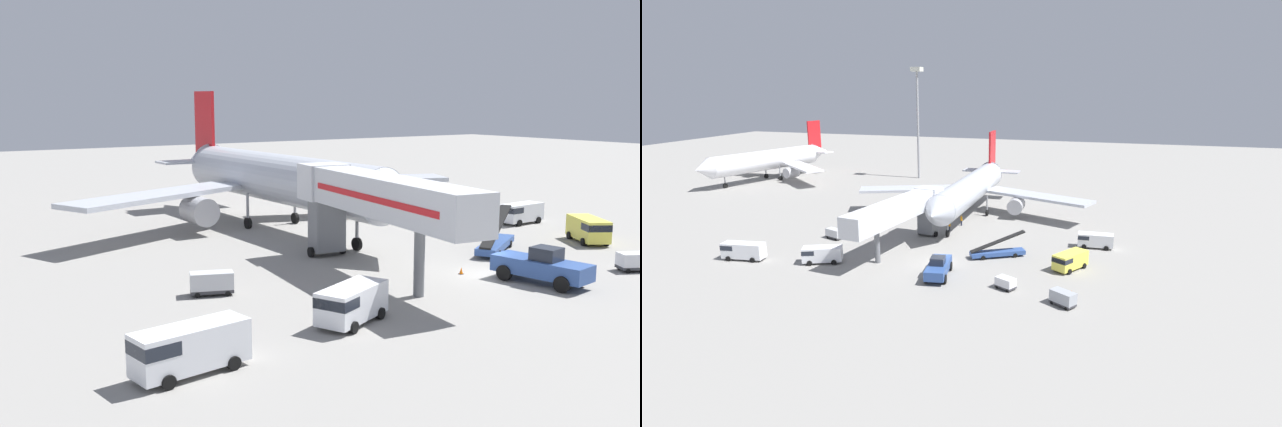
{
  "view_description": "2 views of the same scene",
  "coord_description": "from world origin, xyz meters",
  "views": [
    {
      "loc": [
        -37.2,
        -35.06,
        12.47
      ],
      "look_at": [
        -4.82,
        14.32,
        2.95
      ],
      "focal_mm": 39.84,
      "sensor_mm": 36.0,
      "label": 1
    },
    {
      "loc": [
        21.1,
        -57.37,
        22.45
      ],
      "look_at": [
        -1.7,
        15.32,
        2.87
      ],
      "focal_mm": 28.35,
      "sensor_mm": 36.0,
      "label": 2
    }
  ],
  "objects": [
    {
      "name": "service_van_mid_center",
      "position": [
        18.58,
        13.02,
        1.18
      ],
      "size": [
        4.92,
        2.37,
        2.06
      ],
      "color": "white",
      "rests_on": "ground"
    },
    {
      "name": "belt_loader_truck",
      "position": [
        6.49,
        5.08,
        0.78
      ],
      "size": [
        7.21,
        5.18,
        3.42
      ],
      "color": "#2D4C8E",
      "rests_on": "ground"
    },
    {
      "name": "airplane_background",
      "position": [
        -58.84,
        43.6,
        4.79
      ],
      "size": [
        35.84,
        36.46,
        13.24
      ],
      "color": "silver",
      "rests_on": "ground"
    },
    {
      "name": "airplane_at_gate",
      "position": [
        -3.08,
        25.18,
        4.79
      ],
      "size": [
        42.28,
        40.52,
        13.38
      ],
      "color": "#B7BCC6",
      "rests_on": "ground"
    },
    {
      "name": "safety_cone_alpha",
      "position": [
        -1.35,
        1.02,
        0.25
      ],
      "size": [
        0.32,
        0.32,
        0.5
      ],
      "color": "black",
      "rests_on": "ground"
    },
    {
      "name": "ground_crew_worker_midground",
      "position": [
        -3.56,
        14.71,
        0.89
      ],
      "size": [
        0.38,
        0.38,
        1.67
      ],
      "color": "#1E2333",
      "rests_on": "ground"
    },
    {
      "name": "service_van_near_left",
      "position": [
        -14.72,
        -3.91,
        1.22
      ],
      "size": [
        5.34,
        3.85,
        2.14
      ],
      "color": "white",
      "rests_on": "ground"
    },
    {
      "name": "ground_crew_worker_foreground",
      "position": [
        -2.75,
        18.32,
        0.95
      ],
      "size": [
        0.41,
        0.41,
        1.8
      ],
      "color": "#1E2333",
      "rests_on": "ground"
    },
    {
      "name": "apron_light_mast",
      "position": [
        -25.73,
        56.51,
        18.18
      ],
      "size": [
        2.4,
        2.4,
        26.29
      ],
      "color": "#93969B",
      "rests_on": "ground"
    },
    {
      "name": "pushback_tug",
      "position": [
        1.35,
        -3.91,
        1.19
      ],
      "size": [
        3.51,
        6.96,
        2.58
      ],
      "color": "#2D4C8E",
      "rests_on": "ground"
    },
    {
      "name": "service_van_far_right",
      "position": [
        -25.3,
        -5.92,
        1.3
      ],
      "size": [
        5.73,
        2.66,
        2.29
      ],
      "color": "white",
      "rests_on": "ground"
    },
    {
      "name": "ground_plane",
      "position": [
        0.0,
        0.0,
        0.0
      ],
      "size": [
        300.0,
        300.0,
        0.0
      ],
      "primitive_type": "plane",
      "color": "gray"
    },
    {
      "name": "jet_bridge",
      "position": [
        -6.97,
        4.31,
        5.58
      ],
      "size": [
        6.01,
        21.32,
        7.37
      ],
      "color": "silver",
      "rests_on": "ground"
    },
    {
      "name": "baggage_cart_outer_right",
      "position": [
        16.57,
        -7.79,
        0.88
      ],
      "size": [
        2.96,
        2.57,
        1.6
      ],
      "color": "#38383D",
      "rests_on": "ground"
    },
    {
      "name": "safety_cone_bravo",
      "position": [
        17.16,
        -4.56,
        0.24
      ],
      "size": [
        0.32,
        0.32,
        0.49
      ],
      "color": "black",
      "rests_on": "ground"
    },
    {
      "name": "service_van_mid_right",
      "position": [
        16.14,
        3.19,
        1.24
      ],
      "size": [
        4.27,
        5.29,
        2.17
      ],
      "color": "#E5DB4C",
      "rests_on": "ground"
    },
    {
      "name": "baggage_cart_near_right",
      "position": [
        9.9,
        -5.23,
        0.76
      ],
      "size": [
        2.53,
        2.18,
        1.35
      ],
      "color": "#38383D",
      "rests_on": "ground"
    },
    {
      "name": "baggage_cart_rear_right",
      "position": [
        -18.71,
        5.85,
        0.83
      ],
      "size": [
        3.01,
        2.12,
        1.5
      ],
      "color": "#38383D",
      "rests_on": "ground"
    }
  ]
}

